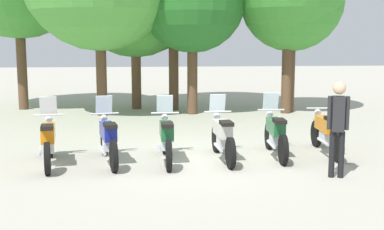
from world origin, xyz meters
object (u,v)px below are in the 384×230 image
motorcycle_1 (108,138)px  motorcycle_3 (222,136)px  motorcycle_2 (166,138)px  motorcycle_5 (326,132)px  person_0 (338,121)px  motorcycle_4 (275,133)px  motorcycle_0 (48,140)px

motorcycle_1 → motorcycle_3: bearing=-100.1°
motorcycle_2 → motorcycle_1: bearing=88.1°
motorcycle_5 → person_0: bearing=168.1°
motorcycle_1 → motorcycle_4: bearing=-97.3°
motorcycle_0 → person_0: bearing=-113.7°
motorcycle_0 → motorcycle_1: 1.22m
motorcycle_3 → person_0: person_0 is taller
motorcycle_2 → motorcycle_5: 3.69m
motorcycle_4 → motorcycle_5: bearing=-79.7°
person_0 → motorcycle_3: bearing=-115.0°
motorcycle_3 → motorcycle_2: bearing=91.3°
motorcycle_0 → motorcycle_1: size_ratio=1.01×
motorcycle_0 → motorcycle_2: bearing=-97.2°
motorcycle_1 → motorcycle_3: (2.45, 0.04, 0.00)m
motorcycle_0 → motorcycle_5: size_ratio=1.00×
motorcycle_1 → motorcycle_3: size_ratio=0.99×
motorcycle_1 → motorcycle_4: size_ratio=0.99×
motorcycle_3 → person_0: size_ratio=1.21×
person_0 → motorcycle_1: bearing=-94.3°
motorcycle_4 → person_0: (0.68, -1.85, 0.56)m
motorcycle_4 → motorcycle_2: bearing=99.9°
motorcycle_4 → motorcycle_3: bearing=102.6°
motorcycle_2 → motorcycle_3: same height
person_0 → motorcycle_5: bearing=-179.2°
motorcycle_2 → person_0: 3.55m
motorcycle_1 → motorcycle_5: (4.90, 0.38, -0.01)m
motorcycle_4 → motorcycle_5: (1.22, 0.14, -0.01)m
motorcycle_0 → motorcycle_4: size_ratio=1.00×
motorcycle_3 → motorcycle_5: 2.47m
motorcycle_3 → motorcycle_4: same height
motorcycle_1 → motorcycle_4: same height
motorcycle_0 → motorcycle_3: 3.67m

